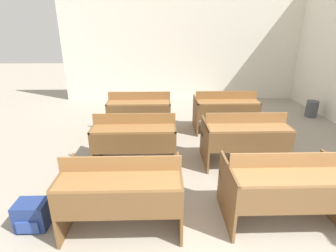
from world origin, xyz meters
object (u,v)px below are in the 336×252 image
Objects in this scene: bench_second_right at (244,137)px; schoolbag at (32,215)px; bench_front_left at (122,190)px; wastepaper_bin at (312,109)px; bench_third_right at (225,110)px; bench_second_left at (135,138)px; bench_third_left at (140,110)px; bench_front_right at (284,186)px.

bench_second_right is 2.95m from schoolbag.
bench_front_left is 3.15× the size of wastepaper_bin.
bench_front_left is at bearing -122.05° from bench_third_right.
bench_third_right is at bearing 38.96° from bench_second_left.
bench_third_right is (1.71, 0.01, 0.00)m from bench_third_left.
bench_third_left is at bearing -168.26° from wastepaper_bin.
bench_third_left is at bearing 122.63° from bench_front_right.
wastepaper_bin is (2.26, 0.82, -0.25)m from bench_third_right.
schoolbag is at bearing -125.91° from bench_second_left.
bench_second_right is (1.66, 1.33, 0.00)m from bench_front_left.
bench_front_right is at bearing 0.58° from schoolbag.
bench_front_left is at bearing -89.61° from bench_third_left.
bench_third_left is 1.71m from bench_third_right.
bench_second_right is at bearing -91.31° from bench_third_right.
wastepaper_bin is at bearing 57.08° from bench_front_right.
bench_third_right is 3.75× the size of schoolbag.
bench_front_right is at bearing -122.92° from wastepaper_bin.
wastepaper_bin reaches higher than schoolbag.
wastepaper_bin is at bearing 41.70° from bench_front_left.
bench_second_right is 1.00× the size of bench_third_right.
bench_second_right is at bearing 91.30° from bench_front_right.
wastepaper_bin is 1.19× the size of schoolbag.
bench_third_left is (-0.03, 1.35, 0.00)m from bench_second_left.
bench_front_left is 1.00× the size of bench_second_right.
bench_second_left is at bearing 89.56° from bench_front_left.
bench_third_left is 2.87m from schoolbag.
bench_second_right is at bearing -0.44° from bench_second_left.
bench_front_right is 1.00× the size of bench_third_right.
bench_front_left is 5.30m from wastepaper_bin.
bench_front_left and bench_third_right have the same top height.
bench_second_left reaches higher than wastepaper_bin.
bench_third_right is (1.68, 1.36, 0.00)m from bench_second_left.
wastepaper_bin is (2.29, 2.19, -0.25)m from bench_second_right.
bench_front_left reaches higher than wastepaper_bin.
bench_front_left is 2.13m from bench_second_right.
bench_second_left is at bearing -141.04° from bench_third_right.
bench_front_right is 2.67m from schoolbag.
bench_third_right is (0.03, 1.37, 0.00)m from bench_second_right.
wastepaper_bin is (2.26, 3.49, -0.25)m from bench_front_right.
wastepaper_bin is at bearing 28.94° from bench_second_left.
bench_third_left is 1.00× the size of bench_third_right.
schoolbag is (-0.96, 0.00, -0.29)m from bench_front_left.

